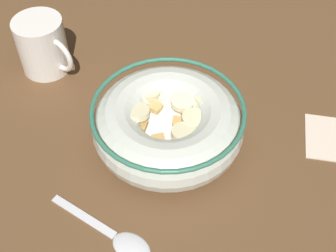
% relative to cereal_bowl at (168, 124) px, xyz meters
% --- Properties ---
extents(ground_plane, '(1.32, 1.32, 0.02)m').
position_rel_cereal_bowl_xyz_m(ground_plane, '(-0.00, -0.00, -0.04)').
color(ground_plane, brown).
extents(cereal_bowl, '(0.20, 0.20, 0.06)m').
position_rel_cereal_bowl_xyz_m(cereal_bowl, '(0.00, 0.00, 0.00)').
color(cereal_bowl, beige).
rests_on(cereal_bowl, ground_plane).
extents(spoon, '(0.14, 0.04, 0.01)m').
position_rel_cereal_bowl_xyz_m(spoon, '(0.05, -0.15, -0.03)').
color(spoon, silver).
rests_on(spoon, ground_plane).
extents(coffee_mug, '(0.10, 0.07, 0.09)m').
position_rel_cereal_bowl_xyz_m(coffee_mug, '(-0.24, -0.00, 0.01)').
color(coffee_mug, white).
rests_on(coffee_mug, ground_plane).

